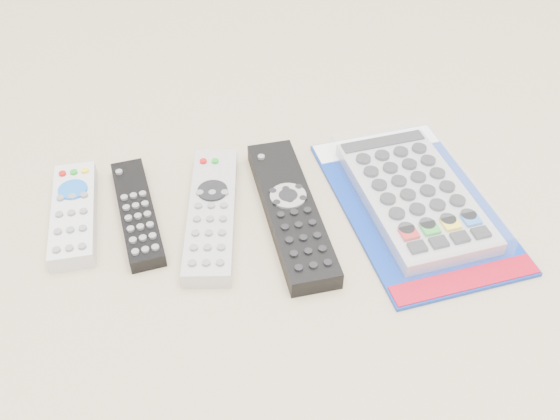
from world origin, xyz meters
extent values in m
plane|color=tan|center=(0.00, 0.00, 0.00)|extent=(5.00, 5.00, 0.00)
cube|color=silver|center=(-0.21, 0.03, 0.01)|extent=(0.05, 0.16, 0.02)
cylinder|color=blue|center=(-0.21, 0.06, 0.02)|extent=(0.04, 0.04, 0.00)
cube|color=black|center=(-0.14, 0.02, 0.01)|extent=(0.06, 0.18, 0.02)
cube|color=#B5B5B9|center=(-0.05, 0.01, 0.01)|extent=(0.08, 0.22, 0.02)
cylinder|color=black|center=(-0.05, 0.03, 0.02)|extent=(0.04, 0.04, 0.00)
cube|color=black|center=(0.04, -0.01, 0.01)|extent=(0.07, 0.24, 0.02)
cylinder|color=silver|center=(0.04, 0.01, 0.02)|extent=(0.05, 0.05, 0.00)
cube|color=navy|center=(0.19, -0.01, 0.00)|extent=(0.20, 0.30, 0.01)
cube|color=white|center=(0.18, 0.11, 0.01)|extent=(0.17, 0.06, 0.00)
cube|color=maroon|center=(0.21, -0.14, 0.01)|extent=(0.17, 0.05, 0.00)
cube|color=#B5B5B9|center=(0.19, -0.01, 0.01)|extent=(0.15, 0.23, 0.02)
cube|color=white|center=(0.19, -0.01, 0.02)|extent=(0.16, 0.25, 0.03)
camera|label=1|loc=(-0.06, -0.53, 0.52)|focal=40.00mm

